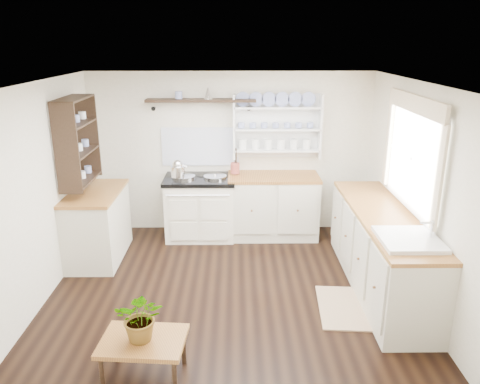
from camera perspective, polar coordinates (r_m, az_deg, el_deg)
name	(u,v)px	position (r m, az deg, el deg)	size (l,w,h in m)	color
floor	(230,291)	(5.40, -1.26, -12.01)	(4.00, 3.80, 0.01)	black
wall_back	(231,153)	(6.75, -1.14, 4.76)	(4.00, 0.02, 2.30)	beige
wall_right	(418,194)	(5.29, 20.87, -0.27)	(0.02, 3.80, 2.30)	beige
wall_left	(39,195)	(5.34, -23.34, -0.39)	(0.02, 3.80, 2.30)	beige
ceiling	(228,83)	(4.69, -1.46, 13.10)	(4.00, 3.80, 0.01)	white
window	(413,153)	(5.30, 20.29, 4.50)	(0.08, 1.55, 1.22)	white
aga_cooker	(200,207)	(6.66, -4.87, -1.82)	(0.98, 0.69, 0.91)	white
back_cabinets	(273,205)	(6.68, 4.02, -1.61)	(1.27, 0.63, 0.90)	beige
right_cabinets	(381,250)	(5.52, 16.79, -6.77)	(0.62, 2.43, 0.90)	beige
belfast_sink	(408,251)	(4.74, 19.75, -6.79)	(0.55, 0.60, 0.45)	white
left_cabinets	(98,224)	(6.26, -16.98, -3.77)	(0.62, 1.13, 0.90)	beige
plate_rack	(277,126)	(6.66, 4.49, 8.08)	(1.20, 0.22, 0.90)	white
high_shelf	(201,101)	(6.51, -4.78, 10.99)	(1.50, 0.29, 0.16)	black
left_shelving	(77,140)	(6.00, -19.21, 5.97)	(0.28, 0.80, 1.05)	black
kettle	(178,169)	(6.39, -7.60, 2.85)	(0.19, 0.19, 0.23)	silver
utensil_crock	(235,168)	(6.58, -0.61, 2.91)	(0.13, 0.13, 0.15)	#A2463B
center_table	(143,344)	(4.12, -11.70, -17.66)	(0.72, 0.54, 0.37)	brown
potted_plant	(141,317)	(3.97, -11.94, -14.65)	(0.38, 0.33, 0.42)	#3F7233
floor_rug	(345,307)	(5.22, 12.68, -13.56)	(0.55, 0.85, 0.02)	#9D715B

